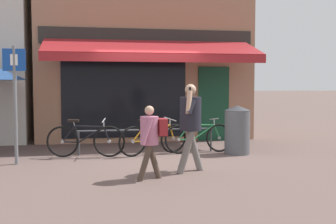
# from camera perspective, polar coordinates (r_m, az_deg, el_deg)

# --- Properties ---
(ground_plane) EXTENTS (160.00, 160.00, 0.00)m
(ground_plane) POSITION_cam_1_polar(r_m,az_deg,el_deg) (9.25, -1.63, -6.23)
(ground_plane) COLOR brown
(shop_front) EXTENTS (6.15, 4.48, 5.51)m
(shop_front) POSITION_cam_1_polar(r_m,az_deg,el_deg) (13.15, -3.52, 8.78)
(shop_front) COLOR #9E7056
(shop_front) RESTS_ON ground_plane
(bike_rack_rail) EXTENTS (3.20, 0.04, 0.57)m
(bike_rack_rail) POSITION_cam_1_polar(r_m,az_deg,el_deg) (9.80, -2.90, -2.89)
(bike_rack_rail) COLOR #47494F
(bike_rack_rail) RESTS_ON ground_plane
(bicycle_black) EXTENTS (1.72, 0.55, 0.85)m
(bicycle_black) POSITION_cam_1_polar(r_m,az_deg,el_deg) (9.43, -11.09, -3.79)
(bicycle_black) COLOR black
(bicycle_black) RESTS_ON ground_plane
(bicycle_orange) EXTENTS (1.68, 0.70, 0.84)m
(bicycle_orange) POSITION_cam_1_polar(r_m,az_deg,el_deg) (9.58, -1.98, -3.64)
(bicycle_orange) COLOR black
(bicycle_orange) RESTS_ON ground_plane
(bicycle_green) EXTENTS (1.69, 0.52, 0.83)m
(bicycle_green) POSITION_cam_1_polar(r_m,az_deg,el_deg) (9.92, 4.21, -3.45)
(bicycle_green) COLOR black
(bicycle_green) RESTS_ON ground_plane
(pedestrian_adult) EXTENTS (0.57, 0.67, 1.63)m
(pedestrian_adult) POSITION_cam_1_polar(r_m,az_deg,el_deg) (7.68, 3.06, -0.90)
(pedestrian_adult) COLOR slate
(pedestrian_adult) RESTS_ON ground_plane
(pedestrian_child) EXTENTS (0.52, 0.50, 1.27)m
(pedestrian_child) POSITION_cam_1_polar(r_m,az_deg,el_deg) (7.09, -2.29, -3.00)
(pedestrian_child) COLOR #47382D
(pedestrian_child) RESTS_ON ground_plane
(litter_bin) EXTENTS (0.59, 0.59, 1.12)m
(litter_bin) POSITION_cam_1_polar(r_m,az_deg,el_deg) (9.82, 9.35, -2.37)
(litter_bin) COLOR #515459
(litter_bin) RESTS_ON ground_plane
(parking_sign) EXTENTS (0.44, 0.07, 2.37)m
(parking_sign) POSITION_cam_1_polar(r_m,az_deg,el_deg) (8.92, -20.03, 2.56)
(parking_sign) COLOR slate
(parking_sign) RESTS_ON ground_plane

